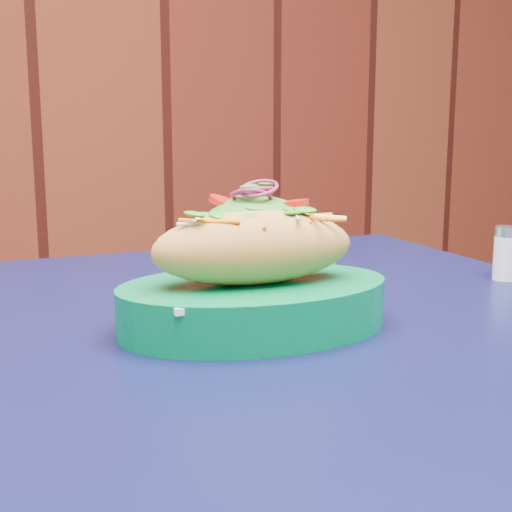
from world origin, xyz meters
TOP-DOWN VIEW (x-y plane):
  - cafe_table at (-0.50, 1.50)m, footprint 0.88×0.88m
  - banh_mi_basket at (-0.53, 1.46)m, footprint 0.29×0.21m
  - salad_plate at (-0.37, 1.74)m, footprint 0.22×0.22m
  - salt_shaker at (-0.15, 1.50)m, footprint 0.03×0.03m

SIDE VIEW (x-z plane):
  - cafe_table at x=-0.50m, z-range 0.29..1.04m
  - salt_shaker at x=-0.15m, z-range 0.75..0.82m
  - salad_plate at x=-0.37m, z-range 0.74..0.85m
  - banh_mi_basket at x=-0.53m, z-range 0.73..0.86m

